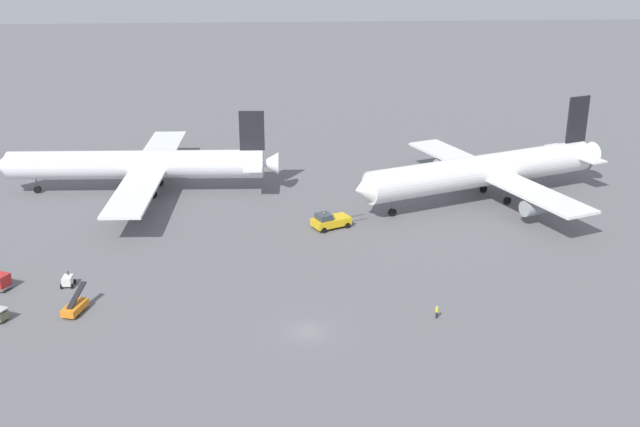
{
  "coord_description": "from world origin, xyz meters",
  "views": [
    {
      "loc": [
        -3.44,
        -80.42,
        45.65
      ],
      "look_at": [
        3.28,
        28.84,
        4.0
      ],
      "focal_mm": 43.27,
      "sensor_mm": 36.0,
      "label": 1
    }
  ],
  "objects_px": {
    "airliner_being_pushed": "(484,171)",
    "airliner_at_gate_left": "(139,165)",
    "gse_gpu_cart_small": "(68,281)",
    "gse_belt_loader_portside": "(75,307)",
    "ground_crew_wing_walker_right": "(437,312)",
    "pushback_tug": "(330,221)"
  },
  "relations": [
    {
      "from": "gse_belt_loader_portside",
      "to": "pushback_tug",
      "type": "bearing_deg",
      "value": 38.09
    },
    {
      "from": "pushback_tug",
      "to": "gse_gpu_cart_small",
      "type": "bearing_deg",
      "value": -152.84
    },
    {
      "from": "airliner_being_pushed",
      "to": "gse_gpu_cart_small",
      "type": "xyz_separation_m",
      "value": [
        -63.92,
        -29.88,
        -4.58
      ]
    },
    {
      "from": "airliner_being_pushed",
      "to": "gse_gpu_cart_small",
      "type": "height_order",
      "value": "airliner_being_pushed"
    },
    {
      "from": "airliner_at_gate_left",
      "to": "gse_belt_loader_portside",
      "type": "bearing_deg",
      "value": -91.43
    },
    {
      "from": "airliner_being_pushed",
      "to": "ground_crew_wing_walker_right",
      "type": "relative_size",
      "value": 28.99
    },
    {
      "from": "pushback_tug",
      "to": "gse_belt_loader_portside",
      "type": "relative_size",
      "value": 1.77
    },
    {
      "from": "airliner_being_pushed",
      "to": "airliner_at_gate_left",
      "type": "bearing_deg",
      "value": 172.27
    },
    {
      "from": "airliner_being_pushed",
      "to": "pushback_tug",
      "type": "height_order",
      "value": "airliner_being_pushed"
    },
    {
      "from": "gse_belt_loader_portside",
      "to": "ground_crew_wing_walker_right",
      "type": "distance_m",
      "value": 44.78
    },
    {
      "from": "pushback_tug",
      "to": "gse_belt_loader_portside",
      "type": "xyz_separation_m",
      "value": [
        -33.72,
        -26.43,
        -0.37
      ]
    },
    {
      "from": "gse_belt_loader_portside",
      "to": "gse_gpu_cart_small",
      "type": "distance_m",
      "value": 8.19
    },
    {
      "from": "airliner_at_gate_left",
      "to": "ground_crew_wing_walker_right",
      "type": "xyz_separation_m",
      "value": [
        43.45,
        -49.83,
        -4.19
      ]
    },
    {
      "from": "gse_gpu_cart_small",
      "to": "ground_crew_wing_walker_right",
      "type": "height_order",
      "value": "gse_gpu_cart_small"
    },
    {
      "from": "gse_gpu_cart_small",
      "to": "ground_crew_wing_walker_right",
      "type": "bearing_deg",
      "value": -14.0
    },
    {
      "from": "airliner_at_gate_left",
      "to": "gse_gpu_cart_small",
      "type": "height_order",
      "value": "airliner_at_gate_left"
    },
    {
      "from": "airliner_being_pushed",
      "to": "gse_belt_loader_portside",
      "type": "bearing_deg",
      "value": -148.43
    },
    {
      "from": "airliner_being_pushed",
      "to": "pushback_tug",
      "type": "distance_m",
      "value": 29.94
    },
    {
      "from": "airliner_at_gate_left",
      "to": "pushback_tug",
      "type": "xyz_separation_m",
      "value": [
        32.58,
        -19.33,
        -3.84
      ]
    },
    {
      "from": "airliner_at_gate_left",
      "to": "ground_crew_wing_walker_right",
      "type": "height_order",
      "value": "airliner_at_gate_left"
    },
    {
      "from": "gse_belt_loader_portside",
      "to": "gse_gpu_cart_small",
      "type": "relative_size",
      "value": 2.39
    },
    {
      "from": "gse_belt_loader_portside",
      "to": "gse_gpu_cart_small",
      "type": "height_order",
      "value": "gse_belt_loader_portside"
    }
  ]
}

